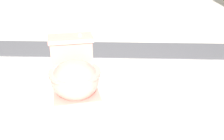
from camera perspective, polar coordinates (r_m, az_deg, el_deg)
ground_plane at (r=2.31m, az=-3.45°, el=-5.34°), size 14.00×14.00×0.00m
gravel_strip at (r=3.33m, az=7.05°, el=4.31°), size 0.56×8.00×0.01m
toilet at (r=2.10m, az=-8.18°, el=-1.87°), size 0.70×0.52×0.52m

